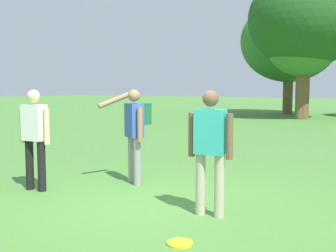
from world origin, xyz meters
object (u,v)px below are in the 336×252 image
Objects in this scene: trash_can_further_along at (145,114)px; person_catcher at (35,133)px; person_thrower at (210,145)px; frisbee at (180,243)px; person_bystander at (134,129)px; tree_far_right at (306,19)px; tree_tall_left at (289,41)px; tree_broad_center at (302,48)px.

person_catcher is at bearing -62.85° from trash_can_further_along.
person_thrower reaches higher than frisbee.
person_bystander is 17.10m from tree_far_right.
person_thrower is 18.26m from tree_far_right.
frisbee is at bearing -43.14° from person_bystander.
person_catcher is 12.14m from trash_can_further_along.
person_catcher is 5.77× the size of frisbee.
tree_far_right is (1.81, -3.33, 0.71)m from tree_tall_left.
person_thrower is 13.54m from trash_can_further_along.
tree_broad_center reaches higher than person_thrower.
trash_can_further_along is at bearing 129.15° from person_thrower.
tree_tall_left is 1.33× the size of tree_broad_center.
tree_tall_left reaches higher than tree_broad_center.
person_thrower is 21.69m from tree_tall_left.
tree_far_right is (0.14, 0.11, 1.46)m from tree_broad_center.
tree_far_right reaches higher than person_thrower.
person_bystander reaches higher than frisbee.
tree_broad_center is (-0.49, 17.64, 2.74)m from person_catcher.
person_thrower is 3.02m from person_catcher.
person_bystander is 3.06m from frisbee.
person_bystander is 1.71× the size of trash_can_further_along.
person_bystander is (1.07, 1.23, 0.02)m from person_catcher.
tree_far_right is (5.18, 6.95, 4.67)m from trash_can_further_along.
person_bystander is 16.71m from tree_broad_center.
tree_far_right reaches higher than tree_tall_left.
person_thrower is at bearing -76.02° from tree_tall_left.
tree_tall_left is at bearing 103.98° from person_thrower.
tree_far_right is at bearing 100.85° from frisbee.
person_catcher is 3.41m from frisbee.
tree_far_right reaches higher than person_bystander.
tree_far_right is (-3.55, 18.51, 5.14)m from frisbee.
person_bystander is at bearing -84.57° from tree_broad_center.
tree_tall_left is at bearing 103.78° from frisbee.
person_thrower reaches higher than trash_can_further_along.
trash_can_further_along reaches higher than frisbee.
frisbee is 0.30× the size of trash_can_further_along.
person_thrower is at bearing -25.55° from person_bystander.
person_bystander is at bearing 154.45° from person_thrower.
tree_broad_center is (-1.56, 16.41, 2.72)m from person_bystander.
trash_can_further_along is at bearing -126.69° from tree_far_right.
person_catcher is at bearing -88.41° from tree_broad_center.
person_catcher is at bearing -174.34° from person_thrower.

